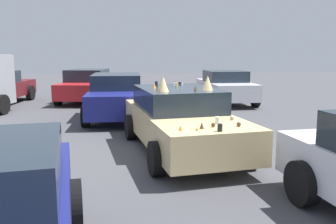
% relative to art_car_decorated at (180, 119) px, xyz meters
% --- Properties ---
extents(ground_plane, '(60.00, 60.00, 0.00)m').
position_rel_art_car_decorated_xyz_m(ground_plane, '(-0.08, -0.01, -0.72)').
color(ground_plane, '#47474C').
extents(art_car_decorated, '(4.83, 2.59, 1.71)m').
position_rel_art_car_decorated_xyz_m(art_car_decorated, '(0.00, 0.00, 0.00)').
color(art_car_decorated, '#D8BC7F').
rests_on(art_car_decorated, ground).
extents(parked_sedan_far_right, '(4.12, 1.97, 1.47)m').
position_rel_art_car_decorated_xyz_m(parked_sedan_far_right, '(4.18, 1.59, 0.04)').
color(parked_sedan_far_right, navy).
rests_on(parked_sedan_far_right, ground).
extents(parked_sedan_far_left, '(4.25, 2.44, 1.44)m').
position_rel_art_car_decorated_xyz_m(parked_sedan_far_left, '(8.52, 3.07, 0.00)').
color(parked_sedan_far_left, red).
rests_on(parked_sedan_far_left, ground).
extents(parked_sedan_behind_left, '(4.01, 2.11, 1.40)m').
position_rel_art_car_decorated_xyz_m(parked_sedan_behind_left, '(7.37, -2.93, -0.01)').
color(parked_sedan_behind_left, silver).
rests_on(parked_sedan_behind_left, ground).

